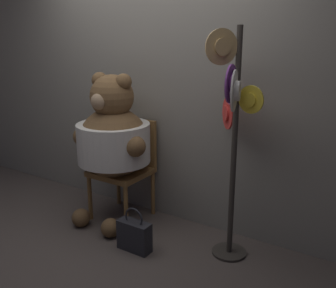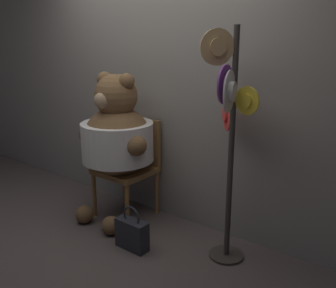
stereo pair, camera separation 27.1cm
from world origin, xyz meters
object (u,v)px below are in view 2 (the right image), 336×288
at_px(chair, 131,162).
at_px(teddy_bear, 117,137).
at_px(hat_display_rack, 229,126).
at_px(handbag_on_ground, 132,234).

xyz_separation_m(chair, teddy_bear, (-0.01, -0.16, 0.29)).
distance_m(hat_display_rack, handbag_on_ground, 1.21).
xyz_separation_m(teddy_bear, hat_display_rack, (1.16, -0.00, 0.27)).
height_order(chair, hat_display_rack, hat_display_rack).
distance_m(teddy_bear, hat_display_rack, 1.19).
relative_size(teddy_bear, handbag_on_ground, 3.70).
bearing_deg(handbag_on_ground, chair, 133.45).
bearing_deg(hat_display_rack, chair, 172.02).
bearing_deg(handbag_on_ground, teddy_bear, 144.94).
height_order(chair, teddy_bear, teddy_bear).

